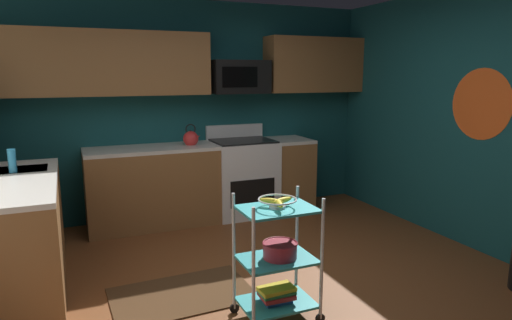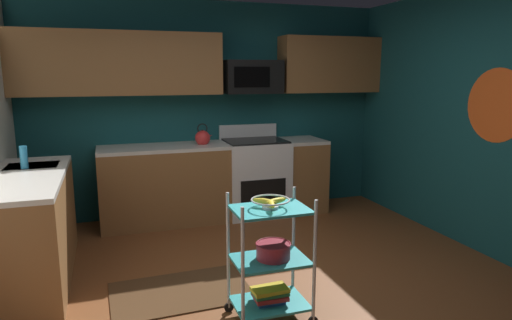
{
  "view_description": "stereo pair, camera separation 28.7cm",
  "coord_description": "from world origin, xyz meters",
  "px_view_note": "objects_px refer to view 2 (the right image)",
  "views": [
    {
      "loc": [
        -1.5,
        -3.0,
        1.74
      ],
      "look_at": [
        -0.1,
        0.31,
        1.05
      ],
      "focal_mm": 31.59,
      "sensor_mm": 36.0,
      "label": 1
    },
    {
      "loc": [
        -1.23,
        -3.1,
        1.74
      ],
      "look_at": [
        -0.1,
        0.31,
        1.05
      ],
      "focal_mm": 31.59,
      "sensor_mm": 36.0,
      "label": 2
    }
  ],
  "objects_px": {
    "dish_soap_bottle": "(24,157)",
    "microwave": "(252,77)",
    "mixing_bowl_large": "(273,250)",
    "kettle": "(203,138)",
    "fruit_bowl": "(270,202)",
    "rolling_cart": "(270,260)",
    "oven_range": "(255,176)",
    "book_stack": "(270,294)"
  },
  "relations": [
    {
      "from": "microwave",
      "to": "fruit_bowl",
      "type": "height_order",
      "value": "microwave"
    },
    {
      "from": "book_stack",
      "to": "dish_soap_bottle",
      "type": "distance_m",
      "value": 2.46
    },
    {
      "from": "fruit_bowl",
      "to": "dish_soap_bottle",
      "type": "bearing_deg",
      "value": 138.87
    },
    {
      "from": "mixing_bowl_large",
      "to": "kettle",
      "type": "bearing_deg",
      "value": 89.82
    },
    {
      "from": "mixing_bowl_large",
      "to": "book_stack",
      "type": "bearing_deg",
      "value": 180.0
    },
    {
      "from": "microwave",
      "to": "book_stack",
      "type": "xyz_separation_m",
      "value": [
        -0.68,
        -2.51,
        -1.51
      ]
    },
    {
      "from": "fruit_bowl",
      "to": "kettle",
      "type": "bearing_deg",
      "value": 89.25
    },
    {
      "from": "oven_range",
      "to": "fruit_bowl",
      "type": "bearing_deg",
      "value": -105.81
    },
    {
      "from": "dish_soap_bottle",
      "to": "fruit_bowl",
      "type": "bearing_deg",
      "value": -41.13
    },
    {
      "from": "oven_range",
      "to": "microwave",
      "type": "height_order",
      "value": "microwave"
    },
    {
      "from": "dish_soap_bottle",
      "to": "microwave",
      "type": "bearing_deg",
      "value": 22.18
    },
    {
      "from": "fruit_bowl",
      "to": "dish_soap_bottle",
      "type": "distance_m",
      "value": 2.32
    },
    {
      "from": "mixing_bowl_large",
      "to": "kettle",
      "type": "xyz_separation_m",
      "value": [
        0.01,
        2.4,
        0.48
      ]
    },
    {
      "from": "microwave",
      "to": "fruit_bowl",
      "type": "relative_size",
      "value": 2.57
    },
    {
      "from": "oven_range",
      "to": "rolling_cart",
      "type": "bearing_deg",
      "value": -105.81
    },
    {
      "from": "oven_range",
      "to": "mixing_bowl_large",
      "type": "distance_m",
      "value": 2.49
    },
    {
      "from": "rolling_cart",
      "to": "mixing_bowl_large",
      "type": "distance_m",
      "value": 0.07
    },
    {
      "from": "rolling_cart",
      "to": "book_stack",
      "type": "relative_size",
      "value": 3.49
    },
    {
      "from": "microwave",
      "to": "rolling_cart",
      "type": "bearing_deg",
      "value": -105.17
    },
    {
      "from": "rolling_cart",
      "to": "dish_soap_bottle",
      "type": "relative_size",
      "value": 4.57
    },
    {
      "from": "kettle",
      "to": "fruit_bowl",
      "type": "bearing_deg",
      "value": -90.75
    },
    {
      "from": "oven_range",
      "to": "rolling_cart",
      "type": "xyz_separation_m",
      "value": [
        -0.68,
        -2.41,
        -0.03
      ]
    },
    {
      "from": "fruit_bowl",
      "to": "dish_soap_bottle",
      "type": "relative_size",
      "value": 1.36
    },
    {
      "from": "microwave",
      "to": "dish_soap_bottle",
      "type": "height_order",
      "value": "microwave"
    },
    {
      "from": "microwave",
      "to": "fruit_bowl",
      "type": "xyz_separation_m",
      "value": [
        -0.68,
        -2.51,
        -0.82
      ]
    },
    {
      "from": "microwave",
      "to": "mixing_bowl_large",
      "type": "bearing_deg",
      "value": -104.67
    },
    {
      "from": "fruit_bowl",
      "to": "book_stack",
      "type": "height_order",
      "value": "fruit_bowl"
    },
    {
      "from": "rolling_cart",
      "to": "kettle",
      "type": "distance_m",
      "value": 2.46
    },
    {
      "from": "rolling_cart",
      "to": "mixing_bowl_large",
      "type": "bearing_deg",
      "value": 0.0
    },
    {
      "from": "mixing_bowl_large",
      "to": "microwave",
      "type": "bearing_deg",
      "value": 75.33
    },
    {
      "from": "book_stack",
      "to": "oven_range",
      "type": "bearing_deg",
      "value": 74.19
    },
    {
      "from": "fruit_bowl",
      "to": "mixing_bowl_large",
      "type": "distance_m",
      "value": 0.36
    },
    {
      "from": "mixing_bowl_large",
      "to": "kettle",
      "type": "relative_size",
      "value": 0.95
    },
    {
      "from": "book_stack",
      "to": "dish_soap_bottle",
      "type": "xyz_separation_m",
      "value": [
        -1.74,
        1.52,
        0.83
      ]
    },
    {
      "from": "oven_range",
      "to": "kettle",
      "type": "distance_m",
      "value": 0.83
    },
    {
      "from": "microwave",
      "to": "rolling_cart",
      "type": "distance_m",
      "value": 2.88
    },
    {
      "from": "microwave",
      "to": "kettle",
      "type": "xyz_separation_m",
      "value": [
        -0.65,
        -0.11,
        -0.7
      ]
    },
    {
      "from": "oven_range",
      "to": "microwave",
      "type": "distance_m",
      "value": 1.23
    },
    {
      "from": "book_stack",
      "to": "kettle",
      "type": "bearing_deg",
      "value": 89.25
    },
    {
      "from": "mixing_bowl_large",
      "to": "oven_range",
      "type": "bearing_deg",
      "value": 74.71
    },
    {
      "from": "fruit_bowl",
      "to": "dish_soap_bottle",
      "type": "height_order",
      "value": "dish_soap_bottle"
    },
    {
      "from": "rolling_cart",
      "to": "mixing_bowl_large",
      "type": "height_order",
      "value": "rolling_cart"
    }
  ]
}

